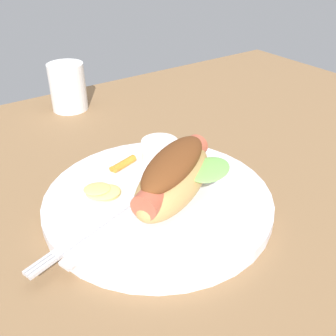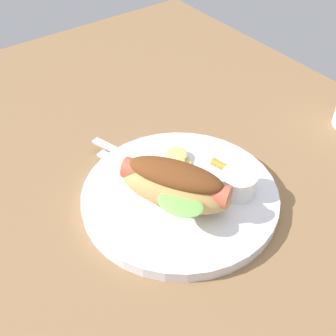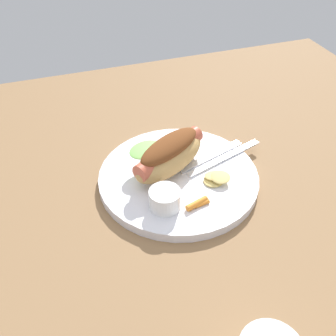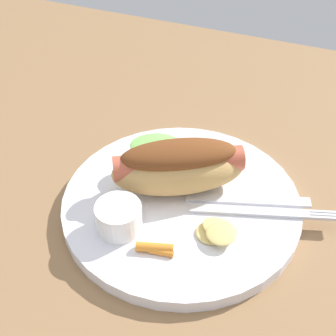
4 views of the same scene
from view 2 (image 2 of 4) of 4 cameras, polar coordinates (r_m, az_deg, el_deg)
name	(u,v)px [view 2 (image 2 of 4)]	position (r cm, az deg, el deg)	size (l,w,h in cm)	color
ground_plane	(178,218)	(64.07, 1.27, -6.14)	(120.00, 90.00, 1.80)	olive
plate	(180,196)	(64.55, 1.47, -3.50)	(27.20, 27.20, 1.60)	white
hot_dog	(174,185)	(60.21, 0.80, -2.05)	(16.29, 13.01, 6.36)	tan
sauce_ramekin	(239,183)	(63.71, 8.67, -1.88)	(4.93, 4.93, 3.11)	white
fork	(137,161)	(68.71, -3.81, 0.89)	(15.97, 6.12, 0.40)	silver
knife	(136,171)	(67.08, -3.93, -0.35)	(14.03, 1.40, 0.36)	silver
chips_pile	(177,158)	(68.34, 1.14, 1.25)	(5.47, 4.82, 1.44)	#E4CB73
carrot_garnish	(223,166)	(67.79, 6.72, 0.27)	(4.09, 2.06, 1.00)	orange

